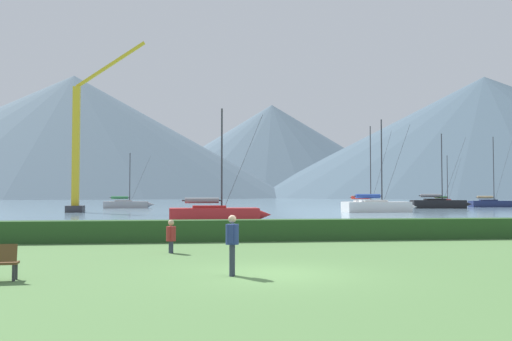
{
  "coord_description": "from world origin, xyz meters",
  "views": [
    {
      "loc": [
        -2.49,
        -15.59,
        2.23
      ],
      "look_at": [
        7.89,
        63.74,
        5.52
      ],
      "focal_mm": 39.59,
      "sensor_mm": 36.0,
      "label": 1
    }
  ],
  "objects_px": {
    "person_seated_viewer": "(171,235)",
    "dock_crane": "(79,153)",
    "sailboat_slip_3": "(215,214)",
    "sailboat_slip_5": "(127,204)",
    "sailboat_slip_6": "(491,203)",
    "sailboat_slip_9": "(439,203)",
    "person_standing_walker": "(232,240)",
    "sailboat_slip_10": "(368,205)",
    "sailboat_slip_11": "(446,202)",
    "sailboat_slip_2": "(378,206)"
  },
  "relations": [
    {
      "from": "person_seated_viewer",
      "to": "dock_crane",
      "type": "height_order",
      "value": "dock_crane"
    },
    {
      "from": "sailboat_slip_5",
      "to": "dock_crane",
      "type": "bearing_deg",
      "value": -104.68
    },
    {
      "from": "sailboat_slip_10",
      "to": "sailboat_slip_3",
      "type": "bearing_deg",
      "value": -129.2
    },
    {
      "from": "sailboat_slip_3",
      "to": "person_seated_viewer",
      "type": "distance_m",
      "value": 23.34
    },
    {
      "from": "sailboat_slip_2",
      "to": "sailboat_slip_6",
      "type": "bearing_deg",
      "value": 35.75
    },
    {
      "from": "person_seated_viewer",
      "to": "sailboat_slip_2",
      "type": "bearing_deg",
      "value": 48.71
    },
    {
      "from": "person_standing_walker",
      "to": "sailboat_slip_2",
      "type": "bearing_deg",
      "value": 76.95
    },
    {
      "from": "person_standing_walker",
      "to": "sailboat_slip_10",
      "type": "bearing_deg",
      "value": 78.86
    },
    {
      "from": "sailboat_slip_3",
      "to": "person_standing_walker",
      "type": "xyz_separation_m",
      "value": [
        -1.26,
        -29.27,
        0.31
      ]
    },
    {
      "from": "sailboat_slip_10",
      "to": "sailboat_slip_11",
      "type": "height_order",
      "value": "sailboat_slip_10"
    },
    {
      "from": "sailboat_slip_6",
      "to": "sailboat_slip_11",
      "type": "xyz_separation_m",
      "value": [
        -1.21,
        13.91,
        -0.05
      ]
    },
    {
      "from": "sailboat_slip_6",
      "to": "sailboat_slip_11",
      "type": "distance_m",
      "value": 13.96
    },
    {
      "from": "sailboat_slip_6",
      "to": "person_standing_walker",
      "type": "height_order",
      "value": "sailboat_slip_6"
    },
    {
      "from": "sailboat_slip_5",
      "to": "sailboat_slip_3",
      "type": "bearing_deg",
      "value": -79.61
    },
    {
      "from": "person_standing_walker",
      "to": "dock_crane",
      "type": "xyz_separation_m",
      "value": [
        -13.67,
        54.3,
        6.13
      ]
    },
    {
      "from": "sailboat_slip_9",
      "to": "person_seated_viewer",
      "type": "distance_m",
      "value": 72.18
    },
    {
      "from": "sailboat_slip_11",
      "to": "person_seated_viewer",
      "type": "xyz_separation_m",
      "value": [
        -50.04,
        -80.11,
        0.07
      ]
    },
    {
      "from": "sailboat_slip_5",
      "to": "sailboat_slip_2",
      "type": "bearing_deg",
      "value": -40.13
    },
    {
      "from": "sailboat_slip_11",
      "to": "dock_crane",
      "type": "xyz_separation_m",
      "value": [
        -61.94,
        -31.94,
        6.49
      ]
    },
    {
      "from": "sailboat_slip_2",
      "to": "sailboat_slip_3",
      "type": "distance_m",
      "value": 29.46
    },
    {
      "from": "sailboat_slip_9",
      "to": "dock_crane",
      "type": "distance_m",
      "value": 53.1
    },
    {
      "from": "sailboat_slip_3",
      "to": "sailboat_slip_11",
      "type": "distance_m",
      "value": 73.86
    },
    {
      "from": "sailboat_slip_5",
      "to": "person_seated_viewer",
      "type": "relative_size",
      "value": 6.83
    },
    {
      "from": "sailboat_slip_3",
      "to": "sailboat_slip_11",
      "type": "relative_size",
      "value": 0.94
    },
    {
      "from": "sailboat_slip_2",
      "to": "person_standing_walker",
      "type": "distance_m",
      "value": 54.8
    },
    {
      "from": "person_seated_viewer",
      "to": "dock_crane",
      "type": "bearing_deg",
      "value": 90.95
    },
    {
      "from": "sailboat_slip_3",
      "to": "sailboat_slip_10",
      "type": "height_order",
      "value": "sailboat_slip_10"
    },
    {
      "from": "dock_crane",
      "to": "sailboat_slip_9",
      "type": "bearing_deg",
      "value": 13.55
    },
    {
      "from": "sailboat_slip_3",
      "to": "sailboat_slip_9",
      "type": "distance_m",
      "value": 52.12
    },
    {
      "from": "sailboat_slip_3",
      "to": "sailboat_slip_5",
      "type": "bearing_deg",
      "value": 104.14
    },
    {
      "from": "sailboat_slip_2",
      "to": "sailboat_slip_10",
      "type": "relative_size",
      "value": 0.95
    },
    {
      "from": "sailboat_slip_5",
      "to": "sailboat_slip_9",
      "type": "xyz_separation_m",
      "value": [
        47.48,
        -7.09,
        0.13
      ]
    },
    {
      "from": "sailboat_slip_9",
      "to": "sailboat_slip_6",
      "type": "bearing_deg",
      "value": 33.8
    },
    {
      "from": "sailboat_slip_6",
      "to": "sailboat_slip_11",
      "type": "bearing_deg",
      "value": 100.52
    },
    {
      "from": "dock_crane",
      "to": "sailboat_slip_3",
      "type": "bearing_deg",
      "value": -59.19
    },
    {
      "from": "person_standing_walker",
      "to": "dock_crane",
      "type": "distance_m",
      "value": 56.33
    },
    {
      "from": "person_seated_viewer",
      "to": "dock_crane",
      "type": "distance_m",
      "value": 50.03
    },
    {
      "from": "sailboat_slip_2",
      "to": "sailboat_slip_9",
      "type": "distance_m",
      "value": 22.66
    },
    {
      "from": "sailboat_slip_9",
      "to": "person_standing_walker",
      "type": "bearing_deg",
      "value": -111.16
    },
    {
      "from": "sailboat_slip_10",
      "to": "sailboat_slip_11",
      "type": "relative_size",
      "value": 1.24
    },
    {
      "from": "sailboat_slip_11",
      "to": "person_standing_walker",
      "type": "relative_size",
      "value": 5.78
    },
    {
      "from": "person_seated_viewer",
      "to": "dock_crane",
      "type": "relative_size",
      "value": 0.06
    },
    {
      "from": "sailboat_slip_6",
      "to": "person_seated_viewer",
      "type": "bearing_deg",
      "value": -122.2
    },
    {
      "from": "sailboat_slip_6",
      "to": "sailboat_slip_9",
      "type": "height_order",
      "value": "sailboat_slip_6"
    },
    {
      "from": "sailboat_slip_2",
      "to": "sailboat_slip_6",
      "type": "relative_size",
      "value": 0.96
    },
    {
      "from": "sailboat_slip_10",
      "to": "sailboat_slip_2",
      "type": "bearing_deg",
      "value": -106.36
    },
    {
      "from": "sailboat_slip_3",
      "to": "person_standing_walker",
      "type": "height_order",
      "value": "sailboat_slip_3"
    },
    {
      "from": "sailboat_slip_9",
      "to": "person_standing_walker",
      "type": "xyz_separation_m",
      "value": [
        -37.58,
        -66.65,
        0.21
      ]
    },
    {
      "from": "sailboat_slip_2",
      "to": "dock_crane",
      "type": "relative_size",
      "value": 0.54
    },
    {
      "from": "sailboat_slip_11",
      "to": "person_seated_viewer",
      "type": "bearing_deg",
      "value": -127.96
    }
  ]
}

